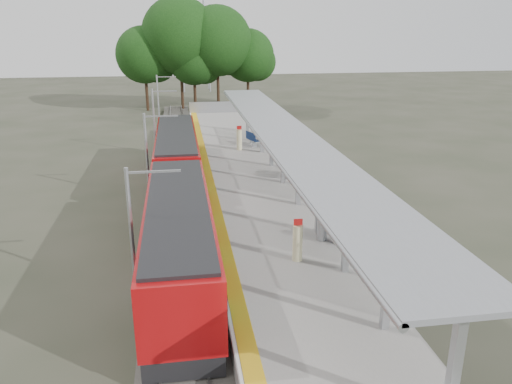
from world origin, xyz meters
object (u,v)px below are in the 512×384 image
bench_far (252,138)px  info_pillar_far (239,139)px  bench_near (337,228)px  litter_bin (322,230)px  info_pillar_near (298,242)px  bench_mid (286,169)px  train (178,186)px

bench_far → info_pillar_far: (-1.23, -1.38, 0.26)m
bench_near → litter_bin: (-0.67, 0.11, -0.09)m
bench_far → info_pillar_near: 21.11m
info_pillar_near → info_pillar_far: 19.70m
bench_far → info_pillar_far: size_ratio=0.86×
info_pillar_near → litter_bin: bearing=51.8°
litter_bin → bench_far: bearing=91.0°
bench_near → bench_mid: 10.19m
train → litter_bin: (6.44, -5.92, -0.58)m
bench_near → bench_mid: bearing=91.5°
info_pillar_near → train: bearing=124.2°
litter_bin → info_pillar_far: bearing=95.0°
bench_near → info_pillar_far: info_pillar_far is taller
bench_mid → info_pillar_near: info_pillar_near is taller
bench_mid → info_pillar_far: info_pillar_far is taller
bench_near → litter_bin: size_ratio=1.66×
info_pillar_far → bench_mid: bearing=-83.0°
info_pillar_far → litter_bin: size_ratio=2.05×
train → info_pillar_far: size_ratio=14.42×
bench_near → info_pillar_near: size_ratio=0.84×
bench_far → litter_bin: 19.21m
bench_near → bench_far: bench_far is taller
bench_near → info_pillar_near: (-2.26, -1.75, 0.24)m
litter_bin → train: bearing=137.4°
info_pillar_near → info_pillar_far: (0.02, 19.70, 0.03)m
bench_near → bench_far: (-1.01, 19.32, 0.01)m
info_pillar_far → litter_bin: info_pillar_far is taller
bench_mid → litter_bin: bearing=-71.5°
bench_near → litter_bin: bench_near is taller
train → info_pillar_near: 9.17m
train → bench_near: bearing=-40.3°
info_pillar_near → litter_bin: (1.59, 1.86, -0.33)m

